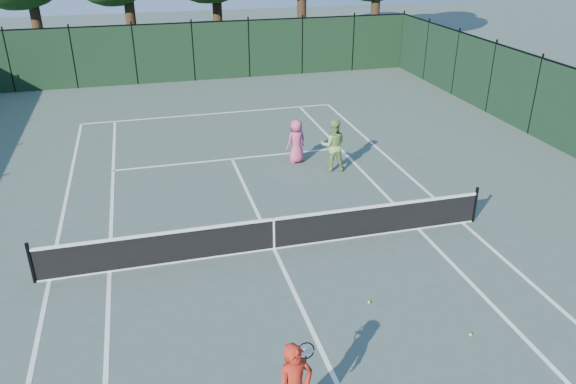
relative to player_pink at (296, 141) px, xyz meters
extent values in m
plane|color=#45544A|center=(-2.16, -5.55, -0.78)|extent=(90.00, 90.00, 0.00)
cube|color=white|center=(-7.65, -5.55, -0.77)|extent=(0.10, 23.77, 0.01)
cube|color=white|center=(3.32, -5.55, -0.77)|extent=(0.10, 23.77, 0.01)
cube|color=white|center=(-6.28, -5.55, -0.77)|extent=(0.10, 23.77, 0.01)
cube|color=white|center=(1.95, -5.55, -0.77)|extent=(0.10, 23.77, 0.01)
cube|color=white|center=(-2.16, 6.34, -0.77)|extent=(10.97, 0.10, 0.01)
cube|color=white|center=(-2.16, 0.85, -0.77)|extent=(8.23, 0.10, 0.01)
cube|color=white|center=(-2.16, -5.55, -0.77)|extent=(0.10, 12.80, 0.01)
cube|color=black|center=(-2.16, -5.55, -0.32)|extent=(11.60, 0.03, 0.85)
cube|color=white|center=(-2.16, -5.55, 0.10)|extent=(11.60, 0.05, 0.07)
cube|color=white|center=(-2.16, -5.55, -0.76)|extent=(11.60, 0.05, 0.04)
cube|color=white|center=(-2.16, -5.55, -0.32)|extent=(0.05, 0.04, 0.91)
cylinder|color=black|center=(-7.96, -5.55, -0.25)|extent=(0.09, 0.09, 1.06)
cylinder|color=black|center=(3.64, -5.55, -0.25)|extent=(0.09, 0.09, 1.06)
cube|color=black|center=(-2.16, 12.45, 0.72)|extent=(24.00, 0.05, 3.00)
cylinder|color=black|center=(-10.16, 16.45, 1.62)|extent=(0.56, 0.56, 4.80)
cylinder|color=black|center=(-5.16, 16.25, 1.37)|extent=(0.56, 0.56, 4.30)
cylinder|color=black|center=(-0.16, 16.75, 1.72)|extent=(0.56, 0.56, 5.00)
cylinder|color=black|center=(4.84, 16.05, 1.52)|extent=(0.56, 0.56, 4.60)
cylinder|color=black|center=(9.84, 16.55, 1.42)|extent=(0.56, 0.56, 4.40)
cylinder|color=black|center=(-2.87, -10.78, 0.17)|extent=(0.03, 0.03, 0.30)
torus|color=black|center=(-2.87, -10.78, 0.44)|extent=(0.30, 0.10, 0.30)
imported|color=#CC4874|center=(0.00, 0.00, 0.00)|extent=(0.88, 0.73, 1.55)
imported|color=#86AF57|center=(1.02, -0.98, 0.12)|extent=(0.99, 0.84, 1.78)
sphere|color=#BAD02A|center=(0.93, -9.90, -0.74)|extent=(0.07, 0.07, 0.07)
sphere|color=#BFDD2D|center=(-0.67, -8.36, -0.74)|extent=(0.07, 0.07, 0.07)
camera|label=1|loc=(-5.04, -17.72, 6.85)|focal=35.00mm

